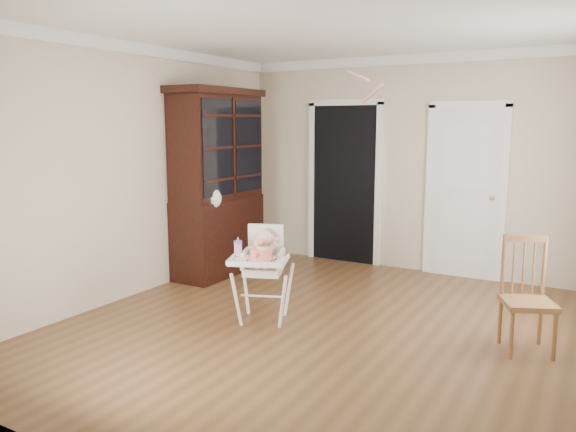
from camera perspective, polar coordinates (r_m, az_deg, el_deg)
The scene contains 14 objects.
floor at distance 5.27m, azimuth 3.30°, elevation -11.33°, with size 5.00×5.00×0.00m, color #55381D.
ceiling at distance 5.01m, azimuth 3.60°, elevation 18.98°, with size 5.00×5.00×0.00m, color white.
wall_back at distance 7.28m, azimuth 12.32°, elevation 5.11°, with size 4.50×4.50×0.00m, color beige.
wall_left at distance 6.29m, azimuth -15.27°, elevation 4.36°, with size 5.00×5.00×0.00m, color beige.
crown_molding at distance 5.00m, azimuth 3.60°, elevation 18.30°, with size 4.50×5.00×0.12m, color white, non-canonical shape.
doorway at distance 7.60m, azimuth 5.74°, elevation 3.63°, with size 1.06×0.05×2.22m.
closet_door at distance 7.10m, azimuth 17.56°, elevation 2.15°, with size 0.96×0.09×2.13m.
high_chair at distance 5.31m, azimuth -2.55°, elevation -4.70°, with size 0.73×0.80×0.93m.
baby at distance 5.30m, azimuth -2.50°, elevation -3.39°, with size 0.29×0.21×0.38m.
cake at distance 5.03m, azimuth -2.74°, elevation -3.96°, with size 0.26×0.26×0.12m.
sippy_cup at distance 5.22m, azimuth -5.10°, elevation -3.26°, with size 0.08×0.08×0.19m.
china_cabinet at distance 6.97m, azimuth -7.16°, elevation 3.37°, with size 0.60×1.35×2.29m.
dining_chair at distance 5.05m, azimuth 23.11°, elevation -7.75°, with size 0.51×0.51×0.95m.
streamer at distance 6.14m, azimuth 7.12°, elevation 13.96°, with size 0.03×0.50×0.02m, color pink, non-canonical shape.
Camera 1 is at (2.20, -4.42, 1.86)m, focal length 35.00 mm.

